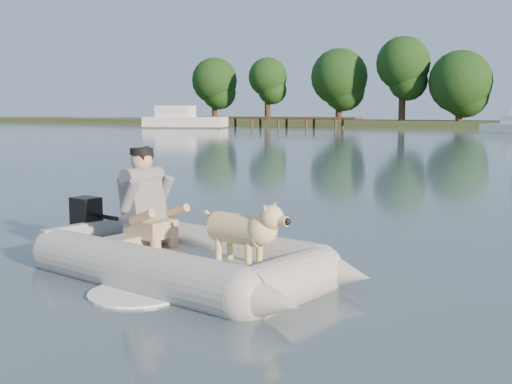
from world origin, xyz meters
The scene contains 8 objects.
water centered at (0.00, 0.00, 0.00)m, with size 160.00×160.00×0.00m, color slate.
dock centered at (-26.00, 52.00, 0.52)m, with size 18.00×2.00×1.04m, color #4C331E, non-canonical shape.
dinghy centered at (0.02, 0.37, 0.61)m, with size 4.79×3.33×1.42m, color #9F9F9A, non-canonical shape.
man centered at (-0.68, 0.54, 0.80)m, with size 0.75×0.64×1.11m, color slate, non-canonical shape.
dog centered at (0.69, 0.31, 0.53)m, with size 0.96×0.34×0.64m, color #D4BD7A, non-canonical shape.
outboard_motor centered at (-1.67, 0.65, 0.32)m, with size 0.43×0.30×0.81m, color black, non-canonical shape.
cabin_cruiser centered at (-31.90, 45.16, 1.06)m, with size 8.12×2.90×2.51m, color white, non-canonical shape.
motorboat centered at (-2.76, 45.32, 0.86)m, with size 4.50×1.73×1.90m, color white, non-canonical shape.
Camera 1 is at (3.87, -5.04, 1.76)m, focal length 45.00 mm.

